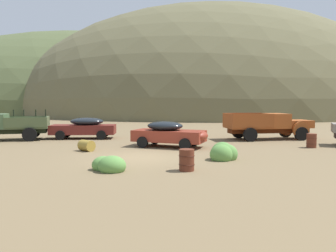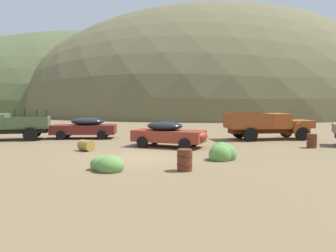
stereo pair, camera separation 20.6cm
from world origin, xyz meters
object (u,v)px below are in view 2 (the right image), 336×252
object	(u,v)px
truck_weathered_green	(0,126)
oil_drum_by_truck	(185,160)
car_oxblood	(82,128)
truck_oxide_orange	(274,125)
oil_drum_tipped	(86,145)
car_rust_red	(171,134)
oil_drum_spare	(312,141)

from	to	relation	value
truck_weathered_green	oil_drum_by_truck	size ratio (longest dim) A/B	7.09
truck_weathered_green	car_oxblood	distance (m)	5.68
truck_oxide_orange	oil_drum_tipped	bearing A→B (deg)	-164.17
car_rust_red	oil_drum_spare	world-z (taller)	car_rust_red
truck_weathered_green	oil_drum_spare	size ratio (longest dim) A/B	7.33
truck_weathered_green	oil_drum_tipped	distance (m)	8.99
truck_oxide_orange	oil_drum_spare	xyz separation A→B (m)	(1.08, -4.34, -0.60)
car_rust_red	oil_drum_tipped	world-z (taller)	car_rust_red
car_rust_red	oil_drum_spare	xyz separation A→B (m)	(8.45, 0.14, -0.39)
car_rust_red	truck_oxide_orange	size ratio (longest dim) A/B	0.74
truck_oxide_orange	oil_drum_by_truck	xyz separation A→B (m)	(-6.47, -11.30, -0.58)
car_oxblood	truck_oxide_orange	bearing A→B (deg)	175.52
oil_drum_by_truck	car_oxblood	bearing A→B (deg)	124.99
truck_oxide_orange	oil_drum_tipped	distance (m)	13.61
oil_drum_tipped	oil_drum_spare	bearing A→B (deg)	8.63
car_oxblood	oil_drum_by_truck	bearing A→B (deg)	119.61
car_oxblood	truck_oxide_orange	world-z (taller)	truck_oxide_orange
truck_weathered_green	oil_drum_tipped	bearing A→B (deg)	131.10
truck_oxide_orange	car_rust_red	bearing A→B (deg)	-160.66
car_rust_red	truck_oxide_orange	distance (m)	8.63
oil_drum_by_truck	oil_drum_spare	xyz separation A→B (m)	(7.55, 6.96, -0.01)
oil_drum_spare	oil_drum_by_truck	bearing A→B (deg)	-137.35
oil_drum_by_truck	truck_weathered_green	bearing A→B (deg)	144.08
truck_weathered_green	oil_drum_by_truck	xyz separation A→B (m)	(13.23, -9.59, -0.57)
car_oxblood	oil_drum_spare	distance (m)	15.86
car_oxblood	truck_oxide_orange	size ratio (longest dim) A/B	0.78
car_rust_red	oil_drum_tipped	bearing A→B (deg)	-140.19
car_oxblood	oil_drum_tipped	distance (m)	6.51
truck_weathered_green	oil_drum_by_truck	bearing A→B (deg)	126.17
truck_weathered_green	truck_oxide_orange	xyz separation A→B (m)	(19.71, 1.72, 0.02)
car_oxblood	oil_drum_spare	xyz separation A→B (m)	(15.31, -4.12, -0.39)
truck_weathered_green	oil_drum_by_truck	world-z (taller)	truck_weathered_green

